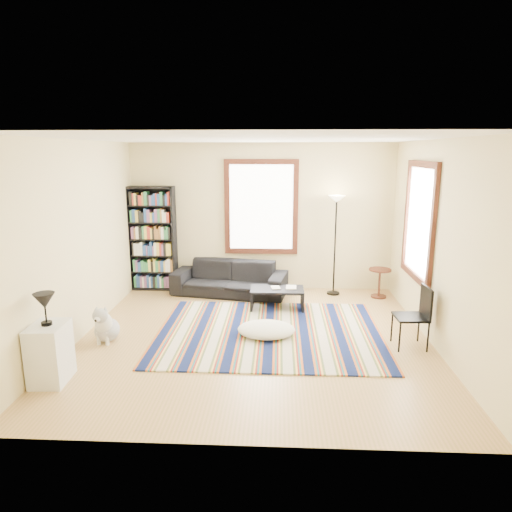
{
  "coord_description": "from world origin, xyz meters",
  "views": [
    {
      "loc": [
        0.34,
        -6.18,
        2.64
      ],
      "look_at": [
        0.0,
        0.5,
        1.1
      ],
      "focal_mm": 32.0,
      "sensor_mm": 36.0,
      "label": 1
    }
  ],
  "objects_px": {
    "sofa": "(230,278)",
    "bookshelf": "(152,239)",
    "floor_cushion": "(266,329)",
    "white_cabinet": "(50,353)",
    "coffee_table": "(277,299)",
    "dog": "(107,323)",
    "side_table": "(379,283)",
    "floor_lamp": "(335,246)",
    "folding_chair": "(411,317)"
  },
  "relations": [
    {
      "from": "floor_lamp",
      "to": "dog",
      "type": "distance_m",
      "value": 4.24
    },
    {
      "from": "sofa",
      "to": "folding_chair",
      "type": "bearing_deg",
      "value": -29.52
    },
    {
      "from": "floor_lamp",
      "to": "folding_chair",
      "type": "height_order",
      "value": "floor_lamp"
    },
    {
      "from": "floor_cushion",
      "to": "floor_lamp",
      "type": "xyz_separation_m",
      "value": [
        1.21,
        2.1,
        0.82
      ]
    },
    {
      "from": "white_cabinet",
      "to": "side_table",
      "type": "bearing_deg",
      "value": 34.05
    },
    {
      "from": "bookshelf",
      "to": "dog",
      "type": "height_order",
      "value": "bookshelf"
    },
    {
      "from": "floor_cushion",
      "to": "dog",
      "type": "bearing_deg",
      "value": -173.43
    },
    {
      "from": "bookshelf",
      "to": "floor_lamp",
      "type": "distance_m",
      "value": 3.48
    },
    {
      "from": "sofa",
      "to": "side_table",
      "type": "distance_m",
      "value": 2.78
    },
    {
      "from": "floor_cushion",
      "to": "white_cabinet",
      "type": "relative_size",
      "value": 1.2
    },
    {
      "from": "side_table",
      "to": "folding_chair",
      "type": "relative_size",
      "value": 0.63
    },
    {
      "from": "sofa",
      "to": "floor_lamp",
      "type": "xyz_separation_m",
      "value": [
        1.96,
        0.1,
        0.62
      ]
    },
    {
      "from": "floor_cushion",
      "to": "side_table",
      "type": "height_order",
      "value": "side_table"
    },
    {
      "from": "coffee_table",
      "to": "folding_chair",
      "type": "relative_size",
      "value": 1.05
    },
    {
      "from": "folding_chair",
      "to": "white_cabinet",
      "type": "xyz_separation_m",
      "value": [
        -4.45,
        -1.2,
        -0.08
      ]
    },
    {
      "from": "floor_cushion",
      "to": "floor_lamp",
      "type": "distance_m",
      "value": 2.56
    },
    {
      "from": "sofa",
      "to": "coffee_table",
      "type": "distance_m",
      "value": 1.2
    },
    {
      "from": "side_table",
      "to": "folding_chair",
      "type": "xyz_separation_m",
      "value": [
        -0.05,
        -2.2,
        0.16
      ]
    },
    {
      "from": "floor_cushion",
      "to": "floor_lamp",
      "type": "relative_size",
      "value": 0.45
    },
    {
      "from": "sofa",
      "to": "floor_lamp",
      "type": "relative_size",
      "value": 1.14
    },
    {
      "from": "floor_lamp",
      "to": "white_cabinet",
      "type": "distance_m",
      "value": 5.15
    },
    {
      "from": "side_table",
      "to": "dog",
      "type": "height_order",
      "value": "side_table"
    },
    {
      "from": "bookshelf",
      "to": "folding_chair",
      "type": "height_order",
      "value": "bookshelf"
    },
    {
      "from": "sofa",
      "to": "floor_cushion",
      "type": "xyz_separation_m",
      "value": [
        0.75,
        -2.0,
        -0.2
      ]
    },
    {
      "from": "sofa",
      "to": "dog",
      "type": "bearing_deg",
      "value": -113.73
    },
    {
      "from": "bookshelf",
      "to": "floor_lamp",
      "type": "xyz_separation_m",
      "value": [
        3.47,
        -0.17,
        -0.07
      ]
    },
    {
      "from": "floor_lamp",
      "to": "dog",
      "type": "bearing_deg",
      "value": -145.8
    },
    {
      "from": "side_table",
      "to": "white_cabinet",
      "type": "distance_m",
      "value": 5.64
    },
    {
      "from": "side_table",
      "to": "dog",
      "type": "xyz_separation_m",
      "value": [
        -4.29,
        -2.2,
        -0.0
      ]
    },
    {
      "from": "coffee_table",
      "to": "side_table",
      "type": "height_order",
      "value": "side_table"
    },
    {
      "from": "coffee_table",
      "to": "bookshelf",
      "type": "bearing_deg",
      "value": 156.4
    },
    {
      "from": "bookshelf",
      "to": "floor_cushion",
      "type": "height_order",
      "value": "bookshelf"
    },
    {
      "from": "floor_cushion",
      "to": "coffee_table",
      "type": "bearing_deg",
      "value": 82.93
    },
    {
      "from": "bookshelf",
      "to": "folding_chair",
      "type": "distance_m",
      "value": 4.97
    },
    {
      "from": "folding_chair",
      "to": "dog",
      "type": "height_order",
      "value": "folding_chair"
    },
    {
      "from": "coffee_table",
      "to": "white_cabinet",
      "type": "relative_size",
      "value": 1.29
    },
    {
      "from": "floor_lamp",
      "to": "side_table",
      "type": "xyz_separation_m",
      "value": [
        0.82,
        -0.16,
        -0.66
      ]
    },
    {
      "from": "floor_lamp",
      "to": "white_cabinet",
      "type": "xyz_separation_m",
      "value": [
        -3.68,
        -3.55,
        -0.58
      ]
    },
    {
      "from": "sofa",
      "to": "bookshelf",
      "type": "bearing_deg",
      "value": 179.97
    },
    {
      "from": "sofa",
      "to": "bookshelf",
      "type": "xyz_separation_m",
      "value": [
        -1.51,
        0.27,
        0.69
      ]
    },
    {
      "from": "sofa",
      "to": "dog",
      "type": "height_order",
      "value": "sofa"
    },
    {
      "from": "bookshelf",
      "to": "floor_cushion",
      "type": "xyz_separation_m",
      "value": [
        2.26,
        -2.27,
        -0.89
      ]
    },
    {
      "from": "bookshelf",
      "to": "coffee_table",
      "type": "xyz_separation_m",
      "value": [
        2.41,
        -1.05,
        -0.82
      ]
    },
    {
      "from": "folding_chair",
      "to": "dog",
      "type": "distance_m",
      "value": 4.24
    },
    {
      "from": "coffee_table",
      "to": "floor_cushion",
      "type": "bearing_deg",
      "value": -97.07
    },
    {
      "from": "coffee_table",
      "to": "folding_chair",
      "type": "xyz_separation_m",
      "value": [
        1.83,
        -1.47,
        0.25
      ]
    },
    {
      "from": "sofa",
      "to": "floor_lamp",
      "type": "bearing_deg",
      "value": 13.01
    },
    {
      "from": "coffee_table",
      "to": "floor_lamp",
      "type": "xyz_separation_m",
      "value": [
        1.06,
        0.88,
        0.75
      ]
    },
    {
      "from": "sofa",
      "to": "bookshelf",
      "type": "distance_m",
      "value": 1.69
    },
    {
      "from": "coffee_table",
      "to": "white_cabinet",
      "type": "bearing_deg",
      "value": -134.51
    }
  ]
}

